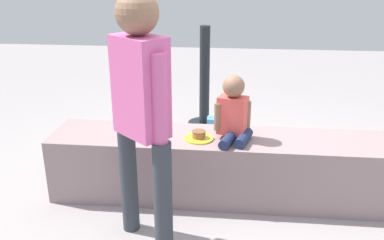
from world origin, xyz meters
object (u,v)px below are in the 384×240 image
at_px(cake_plate, 199,136).
at_px(gift_bag, 216,131).
at_px(adult_standing, 141,103).
at_px(party_cup_red, 116,147).
at_px(handbag_black_leather, 292,149).
at_px(water_bottle_near_gift, 125,122).
at_px(child_seated, 233,112).
at_px(cake_box_white, 322,139).

bearing_deg(cake_plate, gift_bag, 85.10).
bearing_deg(cake_plate, adult_standing, -117.47).
height_order(cake_plate, gift_bag, cake_plate).
xyz_separation_m(adult_standing, gift_bag, (0.38, 1.62, -0.83)).
height_order(adult_standing, party_cup_red, adult_standing).
distance_m(party_cup_red, handbag_black_leather, 1.68).
bearing_deg(cake_plate, water_bottle_near_gift, 124.71).
relative_size(adult_standing, cake_plate, 7.15).
height_order(child_seated, handbag_black_leather, child_seated).
height_order(adult_standing, cake_box_white, adult_standing).
relative_size(adult_standing, cake_box_white, 5.02).
relative_size(adult_standing, water_bottle_near_gift, 8.72).
xyz_separation_m(adult_standing, cake_box_white, (1.45, 1.72, -0.91)).
xyz_separation_m(child_seated, gift_bag, (-0.16, 1.02, -0.57)).
xyz_separation_m(cake_plate, water_bottle_near_gift, (-0.93, 1.34, -0.44)).
distance_m(gift_bag, cake_box_white, 1.08).
relative_size(gift_bag, party_cup_red, 3.15).
distance_m(child_seated, adult_standing, 0.85).
xyz_separation_m(adult_standing, handbag_black_leather, (1.11, 1.33, -0.86)).
bearing_deg(child_seated, gift_bag, 98.94).
bearing_deg(water_bottle_near_gift, child_seated, -48.01).
distance_m(gift_bag, water_bottle_near_gift, 1.06).
distance_m(gift_bag, handbag_black_leather, 0.78).
distance_m(party_cup_red, cake_box_white, 2.07).
distance_m(child_seated, handbag_black_leather, 1.11).
distance_m(cake_plate, handbag_black_leather, 1.19).
xyz_separation_m(child_seated, party_cup_red, (-1.12, 0.71, -0.67)).
height_order(adult_standing, cake_plate, adult_standing).
bearing_deg(child_seated, handbag_black_leather, 52.62).
relative_size(party_cup_red, cake_box_white, 0.32).
xyz_separation_m(adult_standing, cake_plate, (0.29, 0.57, -0.44)).
bearing_deg(cake_plate, handbag_black_leather, 43.35).
distance_m(cake_plate, cake_box_white, 1.70).
xyz_separation_m(gift_bag, cake_box_white, (1.07, 0.10, -0.09)).
bearing_deg(water_bottle_near_gift, gift_bag, -16.09).
bearing_deg(handbag_black_leather, cake_box_white, 47.96).
xyz_separation_m(cake_plate, gift_bag, (0.09, 1.05, -0.38)).
bearing_deg(handbag_black_leather, party_cup_red, -179.34).
height_order(child_seated, gift_bag, child_seated).
xyz_separation_m(adult_standing, water_bottle_near_gift, (-0.64, 1.91, -0.88)).
bearing_deg(adult_standing, water_bottle_near_gift, 108.41).
bearing_deg(party_cup_red, child_seated, -32.53).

